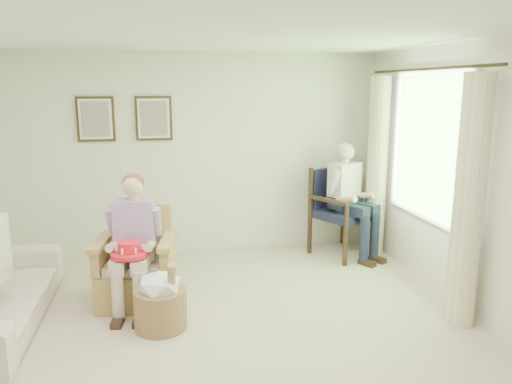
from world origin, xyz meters
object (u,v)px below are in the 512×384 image
at_px(person_dark, 348,191).
at_px(wicker_armchair, 137,273).
at_px(wood_armchair, 342,207).
at_px(person_wicker, 134,234).
at_px(hatbox, 160,300).
at_px(red_hat, 130,251).

bearing_deg(person_dark, wicker_armchair, 171.12).
distance_m(wood_armchair, person_wicker, 2.89).
relative_size(wicker_armchair, person_dark, 0.66).
bearing_deg(hatbox, wicker_armchair, 109.27).
distance_m(wicker_armchair, hatbox, 0.70).
relative_size(wicker_armchair, hatbox, 1.36).
bearing_deg(hatbox, red_hat, 129.44).
height_order(person_dark, hatbox, person_dark).
distance_m(person_dark, red_hat, 2.94).
xyz_separation_m(person_wicker, hatbox, (0.23, -0.53, -0.48)).
xyz_separation_m(wood_armchair, red_hat, (-2.66, -1.42, 0.04)).
relative_size(wicker_armchair, wood_armchair, 0.85).
relative_size(wood_armchair, person_dark, 0.77).
xyz_separation_m(wood_armchair, person_dark, (0.00, -0.18, 0.25)).
distance_m(wood_armchair, hatbox, 2.98).
height_order(red_hat, hatbox, red_hat).
bearing_deg(person_dark, red_hat, 177.04).
height_order(wood_armchair, hatbox, wood_armchair).
height_order(person_wicker, person_dark, person_dark).
distance_m(person_wicker, person_dark, 2.82).
height_order(wood_armchair, person_dark, person_dark).
relative_size(wicker_armchair, person_wicker, 0.73).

